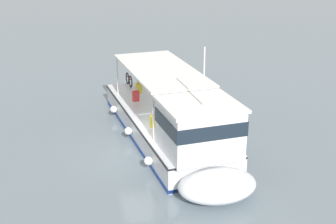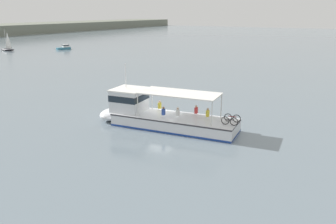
% 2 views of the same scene
% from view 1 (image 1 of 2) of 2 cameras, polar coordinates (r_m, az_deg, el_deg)
% --- Properties ---
extents(ground_plane, '(400.00, 400.00, 0.00)m').
position_cam_1_polar(ground_plane, '(21.06, -2.30, -5.22)').
color(ground_plane, slate).
extents(ferry_main, '(4.36, 13.00, 5.32)m').
position_cam_1_polar(ferry_main, '(21.33, 0.86, -1.87)').
color(ferry_main, silver).
rests_on(ferry_main, ground).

